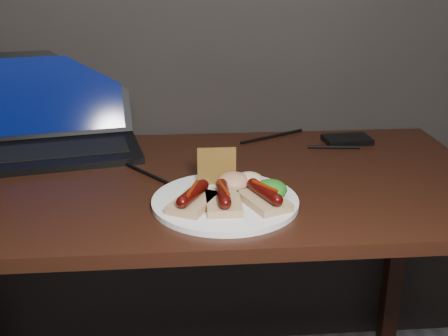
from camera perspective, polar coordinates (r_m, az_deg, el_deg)
desk at (r=1.35m, az=-3.19°, el=-4.53°), size 1.40×0.70×0.75m
laptop at (r=1.56m, az=-16.51°, el=3.75°), size 0.46×0.40×0.25m
hard_drive at (r=1.60m, az=12.39°, el=2.83°), size 0.13×0.09×0.02m
desk_cables at (r=1.45m, az=-4.00°, el=1.20°), size 0.98×0.40×0.01m
plate at (r=1.18m, az=0.12°, el=-3.43°), size 0.39×0.39×0.01m
bread_sausage_left at (r=1.14m, az=-3.16°, el=-3.12°), size 0.12×0.13×0.04m
bread_sausage_center at (r=1.14m, az=-0.07°, el=-3.14°), size 0.07×0.12×0.04m
bread_sausage_right at (r=1.15m, az=4.13°, el=-2.95°), size 0.11×0.13×0.04m
crispbread at (r=1.24m, az=-0.75°, el=0.19°), size 0.09×0.01×0.08m
salad_greens at (r=1.18m, az=4.74°, el=-2.17°), size 0.07×0.07×0.04m
salsa_mound at (r=1.21m, az=1.03°, el=-1.41°), size 0.07×0.07×0.04m
coleslaw_mound at (r=1.22m, az=2.57°, el=-1.28°), size 0.06×0.06×0.04m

